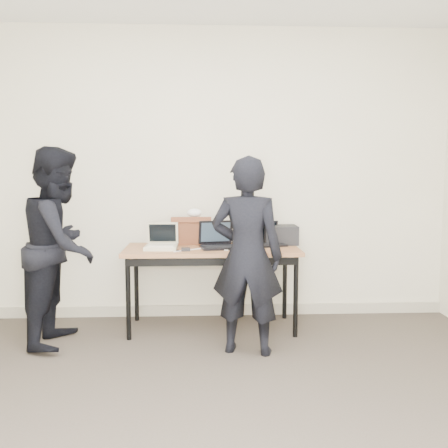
{
  "coord_description": "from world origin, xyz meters",
  "views": [
    {
      "loc": [
        -0.1,
        -2.44,
        1.39
      ],
      "look_at": [
        0.1,
        1.6,
        0.95
      ],
      "focal_mm": 40.0,
      "sensor_mm": 36.0,
      "label": 1
    }
  ],
  "objects": [
    {
      "name": "person_observer",
      "position": [
        -1.22,
        1.56,
        0.79
      ],
      "size": [
        0.64,
        0.8,
        1.57
      ],
      "primitive_type": "imported",
      "rotation": [
        0.0,
        0.0,
        1.52
      ],
      "color": "black",
      "rests_on": "ground"
    },
    {
      "name": "cables",
      "position": [
        0.05,
        1.84,
        0.72
      ],
      "size": [
        1.14,
        0.51,
        0.01
      ],
      "rotation": [
        0.0,
        0.0,
        0.16
      ],
      "color": "black",
      "rests_on": "desk"
    },
    {
      "name": "leather_satchel",
      "position": [
        -0.18,
        2.05,
        0.85
      ],
      "size": [
        0.36,
        0.18,
        0.25
      ],
      "rotation": [
        0.0,
        0.0,
        -0.0
      ],
      "color": "#5A2C17",
      "rests_on": "desk"
    },
    {
      "name": "tissue",
      "position": [
        -0.15,
        2.06,
        1.0
      ],
      "size": [
        0.14,
        0.11,
        0.08
      ],
      "primitive_type": "ellipsoid",
      "rotation": [
        0.0,
        0.0,
        0.1
      ],
      "color": "white",
      "rests_on": "leather_satchel"
    },
    {
      "name": "laptop_right",
      "position": [
        0.49,
        1.96,
        0.77
      ],
      "size": [
        0.35,
        0.35,
        0.21
      ],
      "rotation": [
        0.0,
        0.0,
        0.3
      ],
      "color": "black",
      "rests_on": "desk"
    },
    {
      "name": "laptop_beige",
      "position": [
        -0.43,
        1.79,
        0.76
      ],
      "size": [
        0.28,
        0.27,
        0.22
      ],
      "rotation": [
        0.0,
        0.0,
        -0.04
      ],
      "color": "beige",
      "rests_on": "desk"
    },
    {
      "name": "desk",
      "position": [
        0.0,
        1.83,
        0.66
      ],
      "size": [
        1.5,
        0.65,
        0.72
      ],
      "rotation": [
        0.0,
        0.0,
        0.0
      ],
      "color": "#945D38",
      "rests_on": "ground"
    },
    {
      "name": "baseboard",
      "position": [
        0.0,
        2.23,
        0.05
      ],
      "size": [
        4.5,
        0.03,
        0.1
      ],
      "primitive_type": "cube",
      "color": "#AAA28D",
      "rests_on": "ground"
    },
    {
      "name": "laptop_center",
      "position": [
        0.05,
        1.83,
        0.77
      ],
      "size": [
        0.34,
        0.33,
        0.23
      ],
      "rotation": [
        0.0,
        0.0,
        0.15
      ],
      "color": "black",
      "rests_on": "desk"
    },
    {
      "name": "power_brick",
      "position": [
        -0.22,
        1.66,
        0.73
      ],
      "size": [
        0.07,
        0.05,
        0.03
      ],
      "primitive_type": "cube",
      "rotation": [
        0.0,
        0.0,
        0.03
      ],
      "color": "black",
      "rests_on": "desk"
    },
    {
      "name": "room",
      "position": [
        0.0,
        0.0,
        1.35
      ],
      "size": [
        4.6,
        4.6,
        2.8
      ],
      "color": "#423932",
      "rests_on": "ground"
    },
    {
      "name": "person_typist",
      "position": [
        0.25,
        1.25,
        0.75
      ],
      "size": [
        0.61,
        0.48,
        1.49
      ],
      "primitive_type": "imported",
      "rotation": [
        0.0,
        0.0,
        2.9
      ],
      "color": "black",
      "rests_on": "ground"
    },
    {
      "name": "equipment_box",
      "position": [
        0.63,
        2.02,
        0.8
      ],
      "size": [
        0.29,
        0.25,
        0.17
      ],
      "primitive_type": "cube",
      "rotation": [
        0.0,
        0.0,
        0.0
      ],
      "color": "black",
      "rests_on": "desk"
    }
  ]
}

